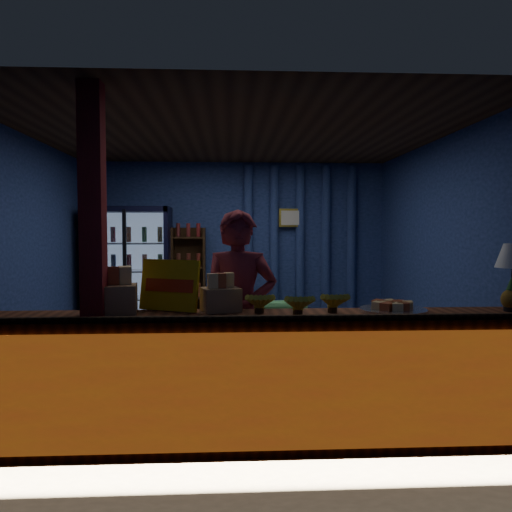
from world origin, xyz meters
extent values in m
plane|color=#515154|center=(0.00, 0.00, 0.00)|extent=(4.60, 4.60, 0.00)
plane|color=navy|center=(0.00, 2.20, 1.30)|extent=(4.60, 0.00, 4.60)
plane|color=navy|center=(0.00, -2.20, 1.30)|extent=(4.60, 0.00, 4.60)
plane|color=navy|center=(-2.30, 0.00, 1.30)|extent=(0.00, 4.40, 4.40)
plane|color=navy|center=(2.30, 0.00, 1.30)|extent=(0.00, 4.40, 4.40)
plane|color=#472D19|center=(0.00, 0.00, 2.60)|extent=(4.60, 4.60, 0.00)
cube|color=brown|center=(0.00, -1.90, 0.47)|extent=(4.40, 0.55, 0.95)
cube|color=red|center=(0.00, -2.19, 0.47)|extent=(4.35, 0.02, 0.81)
cube|color=#3A2512|center=(0.00, -2.17, 0.97)|extent=(4.40, 0.04, 0.04)
cube|color=maroon|center=(-1.05, -1.90, 1.30)|extent=(0.16, 0.16, 2.60)
cube|color=black|center=(-1.55, 2.12, 0.95)|extent=(1.20, 0.06, 1.90)
cube|color=black|center=(-2.12, 1.85, 0.95)|extent=(0.06, 0.60, 1.90)
cube|color=black|center=(-0.98, 1.85, 0.95)|extent=(0.06, 0.60, 1.90)
cube|color=black|center=(-1.55, 1.85, 1.86)|extent=(1.20, 0.60, 0.08)
cube|color=black|center=(-1.55, 1.85, 0.04)|extent=(1.20, 0.60, 0.08)
cube|color=#99B2D8|center=(-1.55, 2.07, 0.95)|extent=(1.08, 0.02, 1.74)
cube|color=white|center=(-1.55, 1.57, 0.95)|extent=(1.12, 0.02, 1.78)
cube|color=black|center=(-1.55, 1.55, 0.95)|extent=(0.05, 0.05, 1.80)
cube|color=silver|center=(-1.55, 1.85, 0.17)|extent=(1.08, 0.48, 0.02)
cylinder|color=#AC3B18|center=(-2.00, 1.85, 0.30)|extent=(0.07, 0.07, 0.22)
cylinder|color=#1B6E22|center=(-1.77, 1.85, 0.30)|extent=(0.07, 0.07, 0.22)
cylinder|color=#9C7818|center=(-1.55, 1.85, 0.30)|extent=(0.07, 0.07, 0.22)
cylinder|color=navy|center=(-1.32, 1.85, 0.30)|extent=(0.07, 0.07, 0.22)
cylinder|color=maroon|center=(-1.10, 1.85, 0.30)|extent=(0.07, 0.07, 0.22)
cube|color=silver|center=(-1.55, 1.85, 0.57)|extent=(1.08, 0.48, 0.02)
cylinder|color=#1B6E22|center=(-2.00, 1.85, 0.70)|extent=(0.07, 0.07, 0.22)
cylinder|color=#9C7818|center=(-1.77, 1.85, 0.70)|extent=(0.07, 0.07, 0.22)
cylinder|color=navy|center=(-1.55, 1.85, 0.70)|extent=(0.07, 0.07, 0.22)
cylinder|color=maroon|center=(-1.32, 1.85, 0.70)|extent=(0.07, 0.07, 0.22)
cylinder|color=#AC3B18|center=(-1.10, 1.85, 0.70)|extent=(0.07, 0.07, 0.22)
cube|color=silver|center=(-1.55, 1.85, 0.97)|extent=(1.08, 0.48, 0.02)
cylinder|color=#9C7818|center=(-2.00, 1.85, 1.10)|extent=(0.07, 0.07, 0.22)
cylinder|color=navy|center=(-1.77, 1.85, 1.10)|extent=(0.07, 0.07, 0.22)
cylinder|color=maroon|center=(-1.55, 1.85, 1.10)|extent=(0.07, 0.07, 0.22)
cylinder|color=#AC3B18|center=(-1.32, 1.85, 1.10)|extent=(0.07, 0.07, 0.22)
cylinder|color=#1B6E22|center=(-1.10, 1.85, 1.10)|extent=(0.07, 0.07, 0.22)
cube|color=silver|center=(-1.55, 1.85, 1.37)|extent=(1.08, 0.48, 0.02)
cylinder|color=navy|center=(-2.00, 1.85, 1.50)|extent=(0.07, 0.07, 0.22)
cylinder|color=maroon|center=(-1.77, 1.85, 1.50)|extent=(0.07, 0.07, 0.22)
cylinder|color=#AC3B18|center=(-1.55, 1.85, 1.50)|extent=(0.07, 0.07, 0.22)
cylinder|color=#1B6E22|center=(-1.32, 1.85, 1.50)|extent=(0.07, 0.07, 0.22)
cylinder|color=#9C7818|center=(-1.10, 1.85, 1.50)|extent=(0.07, 0.07, 0.22)
cube|color=#3A2512|center=(-0.70, 2.15, 0.80)|extent=(0.50, 0.02, 1.60)
cube|color=#3A2512|center=(-0.93, 2.02, 0.80)|extent=(0.03, 0.28, 1.60)
cube|color=#3A2512|center=(-0.46, 2.02, 0.80)|extent=(0.03, 0.28, 1.60)
cube|color=#3A2512|center=(-0.70, 2.02, 0.10)|extent=(0.46, 0.26, 0.02)
cube|color=#3A2512|center=(-0.70, 2.02, 0.55)|extent=(0.46, 0.26, 0.02)
cube|color=#3A2512|center=(-0.70, 2.02, 1.00)|extent=(0.46, 0.26, 0.02)
cube|color=#3A2512|center=(-0.70, 2.02, 1.45)|extent=(0.46, 0.26, 0.02)
cylinder|color=navy|center=(0.20, 2.14, 1.30)|extent=(0.14, 0.14, 2.50)
cylinder|color=navy|center=(0.60, 2.14, 1.30)|extent=(0.14, 0.14, 2.50)
cylinder|color=navy|center=(1.00, 2.14, 1.30)|extent=(0.14, 0.14, 2.50)
cylinder|color=navy|center=(1.40, 2.14, 1.30)|extent=(0.14, 0.14, 2.50)
cylinder|color=navy|center=(1.80, 2.14, 1.30)|extent=(0.14, 0.14, 2.50)
cube|color=gold|center=(0.85, 2.10, 1.75)|extent=(0.36, 0.03, 0.28)
cube|color=silver|center=(0.85, 2.08, 1.75)|extent=(0.30, 0.01, 0.22)
imported|color=maroon|center=(-0.01, -1.42, 0.87)|extent=(0.68, 0.50, 1.73)
imported|color=#62C56D|center=(0.65, 1.45, 0.31)|extent=(0.68, 0.70, 0.61)
cube|color=#3A2512|center=(0.40, 1.49, 0.26)|extent=(0.66, 0.56, 0.52)
cylinder|color=#3A2512|center=(0.40, 1.49, 0.57)|extent=(0.10, 0.10, 0.10)
cube|color=#E0B60B|center=(-0.54, -1.68, 1.14)|extent=(0.48, 0.29, 0.39)
cube|color=red|center=(-0.54, -1.70, 1.14)|extent=(0.38, 0.19, 0.10)
cube|color=#9F744D|center=(-0.94, -1.79, 1.06)|extent=(0.36, 0.31, 0.21)
cube|color=#F8A837|center=(-1.02, -1.80, 1.23)|extent=(0.09, 0.07, 0.13)
cube|color=#B94522|center=(-0.94, -1.79, 1.23)|extent=(0.09, 0.07, 0.13)
cube|color=#F8A837|center=(-0.86, -1.78, 1.23)|extent=(0.09, 0.07, 0.13)
cube|color=#9F744D|center=(-0.15, -1.73, 1.04)|extent=(0.33, 0.29, 0.18)
cube|color=#F8A837|center=(-0.22, -1.74, 1.18)|extent=(0.08, 0.07, 0.11)
cube|color=#B94522|center=(-0.15, -1.73, 1.18)|extent=(0.08, 0.07, 0.11)
cube|color=#F8A837|center=(-0.09, -1.71, 1.18)|extent=(0.08, 0.07, 0.11)
cylinder|color=silver|center=(1.14, -1.84, 0.96)|extent=(0.50, 0.50, 0.03)
cube|color=#F8A837|center=(1.24, -1.84, 1.00)|extent=(0.11, 0.08, 0.05)
cube|color=#B94522|center=(1.21, -1.77, 1.00)|extent=(0.13, 0.13, 0.05)
cube|color=#F8A837|center=(1.14, -1.75, 1.00)|extent=(0.08, 0.11, 0.05)
cube|color=#B94522|center=(1.07, -1.77, 1.00)|extent=(0.13, 0.13, 0.05)
cube|color=#F8A837|center=(1.04, -1.84, 1.00)|extent=(0.11, 0.08, 0.05)
cube|color=#B94522|center=(1.07, -1.91, 1.00)|extent=(0.13, 0.13, 0.05)
cube|color=#F8A837|center=(1.14, -1.94, 1.00)|extent=(0.08, 0.11, 0.05)
cube|color=#B94522|center=(1.21, -1.91, 1.00)|extent=(0.13, 0.13, 0.05)
cylinder|color=black|center=(2.05, -1.86, 0.97)|extent=(0.12, 0.12, 0.04)
sphere|color=olive|center=(2.05, -1.85, 1.04)|extent=(0.16, 0.16, 0.16)
camera|label=1|loc=(-0.08, -5.49, 1.57)|focal=35.00mm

